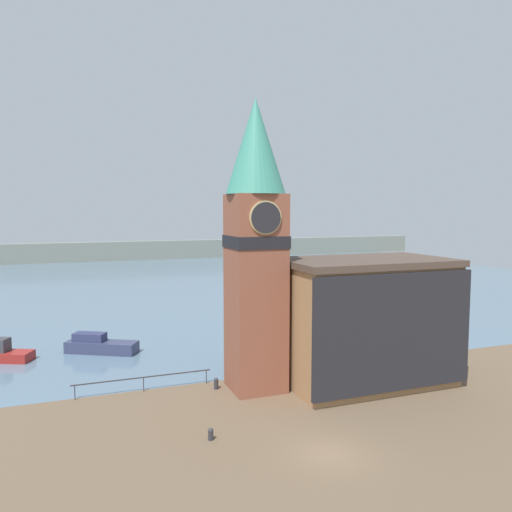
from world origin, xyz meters
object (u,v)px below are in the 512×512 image
at_px(clock_tower, 256,237).
at_px(mooring_bollard_far, 216,383).
at_px(boat_far, 3,353).
at_px(boat_near, 100,345).
at_px(mooring_bollard_near, 211,434).
at_px(pier_building, 366,321).

bearing_deg(clock_tower, mooring_bollard_far, 162.73).
xyz_separation_m(boat_far, mooring_bollard_far, (15.76, -13.43, -0.26)).
height_order(boat_near, mooring_bollard_near, boat_near).
relative_size(boat_far, mooring_bollard_far, 5.68).
relative_size(pier_building, boat_near, 1.92).
xyz_separation_m(clock_tower, mooring_bollard_far, (-2.84, 0.88, -10.90)).
bearing_deg(boat_near, mooring_bollard_far, -30.52).
relative_size(boat_near, boat_far, 1.39).
bearing_deg(boat_near, boat_far, -153.12).
distance_m(clock_tower, mooring_bollard_far, 11.30).
bearing_deg(mooring_bollard_near, mooring_bollard_far, 71.79).
xyz_separation_m(mooring_bollard_near, mooring_bollard_far, (2.60, 7.91, 0.08)).
relative_size(mooring_bollard_near, mooring_bollard_far, 0.84).
bearing_deg(pier_building, mooring_bollard_far, 167.62).
distance_m(boat_near, mooring_bollard_far, 15.12).
distance_m(pier_building, boat_near, 24.84).
xyz_separation_m(clock_tower, mooring_bollard_near, (-5.44, -7.03, -10.98)).
relative_size(boat_near, mooring_bollard_near, 9.35).
bearing_deg(pier_building, boat_near, 140.54).
relative_size(clock_tower, mooring_bollard_near, 29.64).
height_order(pier_building, boat_near, pier_building).
bearing_deg(clock_tower, boat_near, 126.76).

